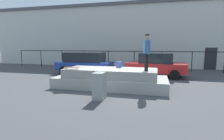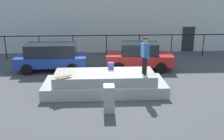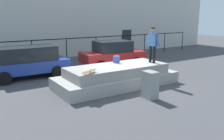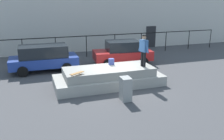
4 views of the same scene
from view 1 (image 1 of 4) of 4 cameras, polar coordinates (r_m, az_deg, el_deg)
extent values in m
plane|color=#424244|center=(9.50, 1.87, -5.38)|extent=(60.00, 60.00, 0.00)
cube|color=#9E9B93|center=(9.39, -0.41, -3.85)|extent=(5.81, 2.35, 0.54)
cube|color=gray|center=(9.31, -0.41, -0.90)|extent=(4.77, 1.93, 0.44)
cylinder|color=black|center=(8.48, 11.14, 2.39)|extent=(0.14, 0.14, 0.82)
cylinder|color=black|center=(8.70, 10.91, 2.53)|extent=(0.14, 0.14, 0.82)
cube|color=#33598C|center=(8.55, 11.15, 7.31)|extent=(0.34, 0.51, 0.63)
cylinder|color=#33598C|center=(8.27, 11.46, 7.10)|extent=(0.15, 0.30, 0.61)
cylinder|color=#33598C|center=(8.84, 10.85, 7.16)|extent=(0.15, 0.30, 0.61)
sphere|color=tan|center=(8.56, 11.23, 10.36)|extent=(0.22, 0.22, 0.22)
cylinder|color=black|center=(8.57, 11.25, 11.03)|extent=(0.25, 0.25, 0.05)
cube|color=brown|center=(9.22, -12.89, 0.86)|extent=(0.76, 0.57, 0.02)
cylinder|color=silver|center=(9.15, -11.27, 0.35)|extent=(0.06, 0.05, 0.06)
cylinder|color=silver|center=(9.35, -11.39, 0.51)|extent=(0.06, 0.05, 0.06)
cylinder|color=silver|center=(9.12, -14.40, 0.23)|extent=(0.06, 0.05, 0.06)
cylinder|color=silver|center=(9.31, -14.45, 0.39)|extent=(0.06, 0.05, 0.06)
cube|color=#3F4C99|center=(9.71, 2.29, 1.80)|extent=(0.29, 0.21, 0.35)
cube|color=navy|center=(14.03, -8.74, 1.44)|extent=(4.26, 1.85, 0.61)
cube|color=black|center=(13.97, -8.80, 4.18)|extent=(2.98, 1.62, 0.74)
cylinder|color=black|center=(15.46, -11.84, 0.82)|extent=(0.64, 0.22, 0.64)
cylinder|color=black|center=(13.82, -15.29, -0.12)|extent=(0.64, 0.22, 0.64)
cylinder|color=black|center=(14.49, -2.45, 0.51)|extent=(0.64, 0.22, 0.64)
cylinder|color=black|center=(12.72, -4.92, -0.54)|extent=(0.64, 0.22, 0.64)
cube|color=#B21E1E|center=(12.90, 14.03, 0.83)|extent=(4.23, 2.21, 0.65)
cube|color=black|center=(12.84, 14.13, 3.82)|extent=(2.38, 1.82, 0.70)
cylinder|color=black|center=(14.04, 9.26, 0.18)|extent=(0.66, 0.28, 0.64)
cylinder|color=black|center=(12.23, 7.63, -0.93)|extent=(0.66, 0.28, 0.64)
cylinder|color=black|center=(13.80, 19.60, -0.31)|extent=(0.66, 0.28, 0.64)
cylinder|color=black|center=(11.95, 19.52, -1.51)|extent=(0.66, 0.28, 0.64)
cube|color=gray|center=(7.24, -4.09, -5.13)|extent=(0.45, 0.61, 1.10)
cylinder|color=black|center=(21.15, -27.17, 3.43)|extent=(0.06, 0.06, 1.71)
cylinder|color=black|center=(19.64, -21.90, 3.46)|extent=(0.06, 0.06, 1.71)
cylinder|color=black|center=(18.33, -15.82, 3.45)|extent=(0.06, 0.06, 1.71)
cylinder|color=black|center=(17.25, -8.89, 3.39)|extent=(0.06, 0.06, 1.71)
cylinder|color=black|center=(16.45, -1.18, 3.27)|extent=(0.06, 0.06, 1.71)
cylinder|color=black|center=(15.98, 7.16, 3.07)|extent=(0.06, 0.06, 1.71)
cylinder|color=black|center=(15.86, 15.80, 2.80)|extent=(0.06, 0.06, 1.71)
cylinder|color=black|center=(16.10, 24.37, 2.47)|extent=(0.06, 0.06, 1.71)
cylinder|color=black|center=(16.69, 32.51, 2.10)|extent=(0.06, 0.06, 1.71)
cube|color=black|center=(15.93, 7.21, 5.99)|extent=(24.00, 0.04, 0.06)
cube|color=beige|center=(21.03, 9.05, 10.27)|extent=(33.49, 6.34, 6.17)
cube|color=#4C4C51|center=(21.41, 9.25, 18.95)|extent=(34.16, 6.66, 0.30)
cube|color=#262628|center=(18.38, 29.20, 3.21)|extent=(1.00, 0.06, 2.00)
camera|label=2|loc=(4.97, -129.86, 25.43)|focal=42.88mm
camera|label=3|loc=(8.63, -78.61, 8.70)|focal=38.86mm
camera|label=4|loc=(7.34, -104.78, 17.30)|focal=39.28mm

